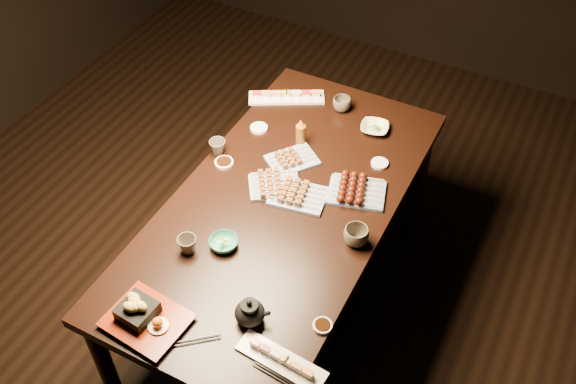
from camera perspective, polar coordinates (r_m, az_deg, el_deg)
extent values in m
plane|color=black|center=(3.42, -5.34, -8.47)|extent=(5.00, 5.00, 0.00)
cube|color=black|center=(3.06, -0.43, -5.78)|extent=(1.11, 1.89, 0.75)
imported|color=#2E8E6B|center=(2.61, -5.73, -4.54)|extent=(0.15, 0.15, 0.04)
imported|color=beige|center=(3.14, 7.70, 5.64)|extent=(0.16, 0.16, 0.03)
imported|color=#51483E|center=(2.60, -8.94, -4.65)|extent=(0.09, 0.09, 0.07)
imported|color=#51483E|center=(2.61, 6.08, -3.90)|extent=(0.13, 0.13, 0.08)
imported|color=#51483E|center=(3.00, -6.27, 4.00)|extent=(0.09, 0.09, 0.07)
imported|color=#51483E|center=(3.24, 4.80, 7.78)|extent=(0.11, 0.11, 0.07)
cylinder|color=brown|center=(3.01, 1.13, 5.37)|extent=(0.05, 0.05, 0.14)
cylinder|color=white|center=(2.95, -5.71, 2.60)|extent=(0.12, 0.12, 0.02)
cylinder|color=white|center=(2.97, 8.14, 2.53)|extent=(0.08, 0.08, 0.01)
cylinder|color=white|center=(2.38, 3.08, -11.77)|extent=(0.09, 0.09, 0.01)
cylinder|color=white|center=(3.13, -2.60, 5.69)|extent=(0.11, 0.11, 0.02)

